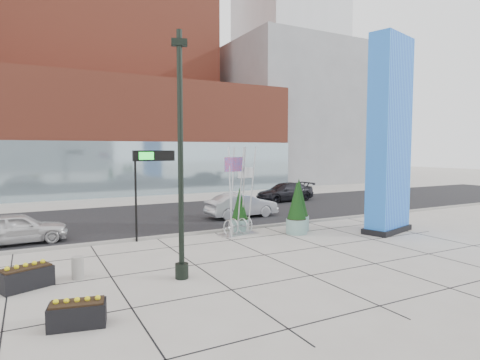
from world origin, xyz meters
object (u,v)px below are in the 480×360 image
public_art_sculpture (238,212)px  car_silver_mid (242,205)px  lamp_post (181,179)px  concrete_bollard (78,268)px  blue_pylon (389,139)px  car_white_west (18,229)px  overhead_street_sign (151,163)px

public_art_sculpture → car_silver_mid: bearing=50.1°
lamp_post → concrete_bollard: 4.49m
blue_pylon → car_white_west: bearing=144.5°
public_art_sculpture → overhead_street_sign: public_art_sculpture is taller
car_silver_mid → public_art_sculpture: bearing=147.9°
overhead_street_sign → car_silver_mid: 8.16m
public_art_sculpture → car_white_west: 10.14m
lamp_post → overhead_street_sign: (0.67, 6.04, 0.33)m
blue_pylon → concrete_bollard: blue_pylon is taller
public_art_sculpture → overhead_street_sign: 4.92m
overhead_street_sign → concrete_bollard: bearing=-132.5°
car_silver_mid → concrete_bollard: bearing=125.7°
car_white_west → car_silver_mid: bearing=-83.5°
blue_pylon → public_art_sculpture: size_ratio=2.25×
car_white_west → public_art_sculpture: bearing=-107.0°
lamp_post → car_silver_mid: lamp_post is taller
blue_pylon → car_silver_mid: size_ratio=2.18×
public_art_sculpture → lamp_post: bearing=-142.7°
concrete_bollard → overhead_street_sign: (3.72, 4.48, 3.25)m
public_art_sculpture → concrete_bollard: public_art_sculpture is taller
lamp_post → overhead_street_sign: bearing=83.6°
lamp_post → car_white_west: (-4.88, 8.04, -2.58)m
blue_pylon → car_white_west: size_ratio=2.40×
lamp_post → concrete_bollard: lamp_post is taller
blue_pylon → overhead_street_sign: size_ratio=2.36×
blue_pylon → overhead_street_sign: (-11.28, 3.85, -1.18)m
overhead_street_sign → car_silver_mid: (6.73, 3.61, -2.86)m
public_art_sculpture → car_silver_mid: 5.11m
lamp_post → overhead_street_sign: lamp_post is taller
blue_pylon → car_silver_mid: bearing=105.0°
public_art_sculpture → car_silver_mid: public_art_sculpture is taller
overhead_street_sign → public_art_sculpture: bearing=-13.7°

